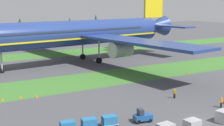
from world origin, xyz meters
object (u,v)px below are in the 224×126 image
(cargo_dolly_lead, at_px, (109,120))
(taxiway_marker_0, at_px, (2,99))
(taxiway_marker_2, at_px, (188,73))
(uld_container_3, at_px, (224,116))
(ground_crew_marshaller, at_px, (221,102))
(taxiway_marker_3, at_px, (20,96))
(baggage_tug, at_px, (142,117))
(uld_container_1, at_px, (192,125))
(ground_crew_loader, at_px, (175,93))
(cargo_dolly_third, at_px, (68,126))
(cargo_dolly_second, at_px, (89,123))
(airliner, at_px, (83,32))
(taxiway_marker_1, at_px, (37,96))

(cargo_dolly_lead, bearing_deg, taxiway_marker_0, -143.54)
(taxiway_marker_2, bearing_deg, uld_container_3, -125.12)
(uld_container_3, relative_size, taxiway_marker_0, 4.12)
(ground_crew_marshaller, xyz_separation_m, uld_container_3, (-4.95, -4.65, -0.07))
(taxiway_marker_2, distance_m, taxiway_marker_3, 39.87)
(cargo_dolly_lead, bearing_deg, baggage_tug, 90.00)
(uld_container_1, bearing_deg, ground_crew_loader, 57.06)
(cargo_dolly_third, distance_m, taxiway_marker_2, 42.88)
(uld_container_1, height_order, taxiway_marker_3, uld_container_1)
(taxiway_marker_3, bearing_deg, cargo_dolly_lead, -71.35)
(ground_crew_marshaller, bearing_deg, cargo_dolly_third, 171.69)
(ground_crew_loader, bearing_deg, baggage_tug, 100.69)
(baggage_tug, xyz_separation_m, cargo_dolly_second, (-7.80, 1.42, 0.10))
(uld_container_1, bearing_deg, taxiway_marker_3, 119.99)
(airliner, xyz_separation_m, baggage_tug, (-13.70, -47.00, -7.79))
(cargo_dolly_third, relative_size, uld_container_1, 1.22)
(taxiway_marker_1, bearing_deg, ground_crew_marshaller, -41.07)
(uld_container_1, xyz_separation_m, uld_container_3, (6.04, -0.06, 0.11))
(airliner, distance_m, uld_container_3, 53.71)
(uld_container_3, bearing_deg, ground_crew_loader, 80.78)
(taxiway_marker_2, bearing_deg, taxiway_marker_1, -179.04)
(baggage_tug, height_order, cargo_dolly_third, baggage_tug)
(airliner, height_order, baggage_tug, airliner)
(airliner, height_order, cargo_dolly_second, airliner)
(taxiway_marker_0, distance_m, taxiway_marker_2, 42.97)
(airliner, height_order, uld_container_1, airliner)
(baggage_tug, height_order, taxiway_marker_1, baggage_tug)
(taxiway_marker_1, bearing_deg, uld_container_3, -53.35)
(baggage_tug, bearing_deg, taxiway_marker_3, -140.42)
(taxiway_marker_0, bearing_deg, baggage_tug, -54.78)
(uld_container_1, bearing_deg, ground_crew_marshaller, 22.66)
(airliner, height_order, taxiway_marker_0, airliner)
(taxiway_marker_1, distance_m, taxiway_marker_3, 2.88)
(cargo_dolly_third, bearing_deg, cargo_dolly_second, 90.00)
(ground_crew_marshaller, relative_size, taxiway_marker_0, 3.58)
(uld_container_1, relative_size, taxiway_marker_3, 3.58)
(ground_crew_loader, distance_m, uld_container_3, 12.69)
(ground_crew_marshaller, height_order, taxiway_marker_2, ground_crew_marshaller)
(cargo_dolly_lead, xyz_separation_m, ground_crew_loader, (16.81, 5.62, 0.03))
(airliner, height_order, ground_crew_loader, airliner)
(cargo_dolly_lead, distance_m, ground_crew_loader, 17.72)
(cargo_dolly_lead, distance_m, taxiway_marker_2, 38.30)
(airliner, relative_size, taxiway_marker_1, 143.23)
(cargo_dolly_second, bearing_deg, baggage_tug, 90.00)
(taxiway_marker_1, xyz_separation_m, taxiway_marker_3, (-2.54, 1.35, -0.01))
(cargo_dolly_second, xyz_separation_m, uld_container_1, (11.58, -7.37, -0.16))
(cargo_dolly_third, relative_size, ground_crew_marshaller, 1.40)
(taxiway_marker_3, bearing_deg, cargo_dolly_third, -86.91)
(baggage_tug, height_order, uld_container_1, baggage_tug)
(cargo_dolly_third, height_order, taxiway_marker_0, cargo_dolly_third)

